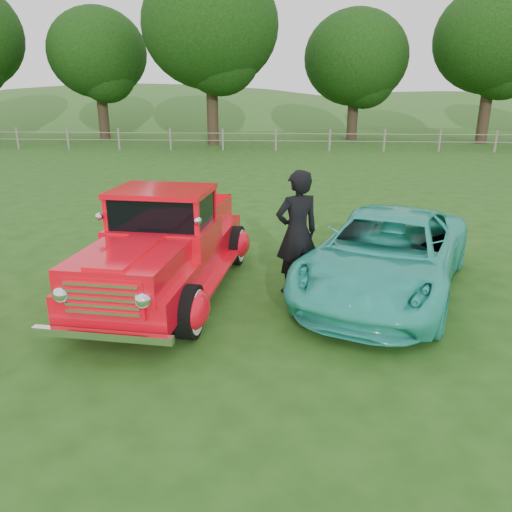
# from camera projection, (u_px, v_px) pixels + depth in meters

# --- Properties ---
(ground) EXTENTS (140.00, 140.00, 0.00)m
(ground) POSITION_uv_depth(u_px,v_px,m) (231.00, 323.00, 7.31)
(ground) COLOR #214813
(ground) RESTS_ON ground
(distant_hills) EXTENTS (116.00, 60.00, 18.00)m
(distant_hills) POSITION_uv_depth(u_px,v_px,m) (253.00, 153.00, 65.29)
(distant_hills) COLOR #396525
(distant_hills) RESTS_ON ground
(fence_line) EXTENTS (48.00, 0.12, 1.20)m
(fence_line) POSITION_uv_depth(u_px,v_px,m) (276.00, 140.00, 27.94)
(fence_line) COLOR slate
(fence_line) RESTS_ON ground
(tree_mid_west) EXTENTS (6.40, 6.40, 8.46)m
(tree_mid_west) POSITION_uv_depth(u_px,v_px,m) (98.00, 53.00, 32.83)
(tree_mid_west) COLOR #302318
(tree_mid_west) RESTS_ON ground
(tree_near_west) EXTENTS (8.00, 8.00, 10.42)m
(tree_near_west) POSITION_uv_depth(u_px,v_px,m) (210.00, 26.00, 29.08)
(tree_near_west) COLOR #302318
(tree_near_west) RESTS_ON ground
(tree_near_east) EXTENTS (6.80, 6.80, 8.33)m
(tree_near_east) POSITION_uv_depth(u_px,v_px,m) (356.00, 58.00, 32.78)
(tree_near_east) COLOR #302318
(tree_near_east) RESTS_ON ground
(tree_mid_east) EXTENTS (7.20, 7.20, 9.44)m
(tree_mid_east) POSITION_uv_depth(u_px,v_px,m) (495.00, 39.00, 30.08)
(tree_mid_east) COLOR #302318
(tree_mid_east) RESTS_ON ground
(red_pickup) EXTENTS (2.58, 5.13, 1.78)m
(red_pickup) POSITION_uv_depth(u_px,v_px,m) (166.00, 247.00, 8.20)
(red_pickup) COLOR black
(red_pickup) RESTS_ON ground
(teal_sedan) EXTENTS (3.85, 5.28, 1.33)m
(teal_sedan) POSITION_uv_depth(u_px,v_px,m) (387.00, 254.00, 8.25)
(teal_sedan) COLOR #2FBFAA
(teal_sedan) RESTS_ON ground
(man) EXTENTS (0.89, 0.77, 2.07)m
(man) POSITION_uv_depth(u_px,v_px,m) (297.00, 233.00, 8.13)
(man) COLOR black
(man) RESTS_ON ground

